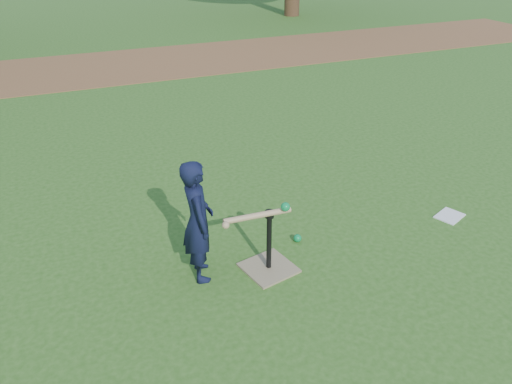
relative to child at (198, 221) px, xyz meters
name	(u,v)px	position (x,y,z in m)	size (l,w,h in m)	color
ground	(238,251)	(0.43, 0.20, -0.56)	(80.00, 80.00, 0.00)	#285116
dirt_strip	(116,66)	(0.43, 7.70, -0.56)	(24.00, 3.00, 0.01)	brown
child	(198,221)	(0.00, 0.00, 0.00)	(0.41, 0.27, 1.12)	black
wiffle_ball_ground	(298,238)	(1.03, 0.13, -0.52)	(0.08, 0.08, 0.08)	#0B7F3E
clipboard	(449,216)	(2.76, -0.08, -0.56)	(0.30, 0.23, 0.01)	white
batting_tee	(269,259)	(0.59, -0.17, -0.45)	(0.51, 0.51, 0.61)	#8A7757
swing_action	(260,215)	(0.49, -0.20, 0.06)	(0.63, 0.13, 0.13)	tan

